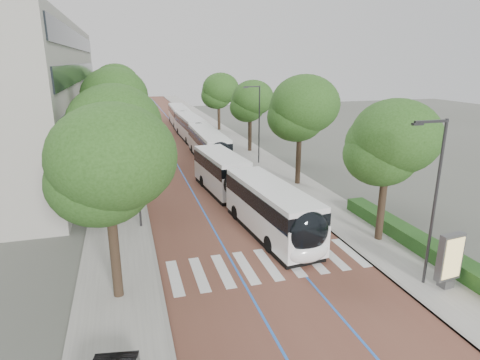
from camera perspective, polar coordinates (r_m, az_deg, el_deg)
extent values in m
plane|color=#51544C|center=(21.19, 4.44, -13.20)|extent=(160.00, 160.00, 0.00)
cube|color=brown|center=(58.49, -9.47, 6.04)|extent=(11.00, 140.00, 0.02)
cube|color=gray|center=(58.10, -16.86, 5.53)|extent=(4.00, 140.00, 0.12)
cube|color=gray|center=(59.80, -2.28, 6.53)|extent=(4.00, 140.00, 0.12)
cube|color=gray|center=(58.11, -14.98, 5.68)|extent=(0.20, 140.00, 0.14)
cube|color=gray|center=(59.38, -4.07, 6.43)|extent=(0.20, 140.00, 0.14)
cube|color=silver|center=(21.04, -9.25, -13.53)|extent=(0.55, 3.60, 0.01)
cube|color=silver|center=(21.19, -5.81, -13.15)|extent=(0.55, 3.60, 0.01)
cube|color=silver|center=(21.41, -2.44, -12.74)|extent=(0.55, 3.60, 0.01)
cube|color=silver|center=(21.70, 0.84, -12.30)|extent=(0.55, 3.60, 0.01)
cube|color=silver|center=(22.05, 4.02, -11.84)|extent=(0.55, 3.60, 0.01)
cube|color=silver|center=(22.47, 7.07, -11.35)|extent=(0.55, 3.60, 0.01)
cube|color=silver|center=(22.95, 9.99, -10.86)|extent=(0.55, 3.60, 0.01)
cube|color=silver|center=(23.49, 12.78, -10.36)|extent=(0.55, 3.60, 0.01)
cube|color=silver|center=(24.08, 15.43, -9.86)|extent=(0.55, 3.60, 0.01)
cube|color=blue|center=(58.32, -11.03, 5.94)|extent=(0.12, 126.00, 0.01)
cube|color=blue|center=(58.69, -7.91, 6.15)|extent=(0.12, 126.00, 0.01)
cube|color=black|center=(45.93, -20.85, 6.11)|extent=(0.12, 38.00, 1.60)
cube|color=black|center=(45.51, -21.26, 10.07)|extent=(0.12, 38.00, 1.60)
cube|color=black|center=(45.32, -21.70, 14.07)|extent=(0.12, 38.00, 1.60)
cube|color=black|center=(45.35, -22.12, 17.84)|extent=(0.12, 38.00, 1.60)
cube|color=#1E4317|center=(25.34, 24.34, -8.20)|extent=(1.20, 14.00, 0.80)
cylinder|color=#323235|center=(20.54, 25.92, -3.27)|extent=(0.14, 0.14, 8.00)
cube|color=#323235|center=(19.14, 25.59, 7.51)|extent=(1.70, 0.12, 0.12)
cube|color=#323235|center=(18.70, 23.94, 7.28)|extent=(0.50, 0.20, 0.10)
cylinder|color=#323235|center=(41.89, 2.74, 7.81)|extent=(0.14, 0.14, 8.00)
cube|color=#323235|center=(41.22, 1.74, 13.13)|extent=(1.70, 0.12, 0.12)
cube|color=#323235|center=(41.01, 0.78, 13.01)|extent=(0.50, 0.20, 0.10)
cylinder|color=#323235|center=(25.96, -14.49, 1.81)|extent=(0.14, 0.14, 8.00)
cylinder|color=black|center=(19.10, -17.34, -10.15)|extent=(0.44, 0.44, 4.32)
ellipsoid|color=#234917|center=(17.73, -18.43, 1.29)|extent=(5.34, 5.34, 4.54)
cylinder|color=black|center=(27.46, -17.20, -1.83)|extent=(0.44, 0.44, 4.36)
ellipsoid|color=#234917|center=(26.53, -17.93, 6.33)|extent=(5.82, 5.82, 4.94)
cylinder|color=black|center=(36.05, -17.17, 3.09)|extent=(0.44, 0.44, 5.09)
ellipsoid|color=#234917|center=(35.32, -17.82, 10.41)|extent=(5.39, 5.39, 4.59)
cylinder|color=black|center=(45.89, -17.09, 5.65)|extent=(0.44, 0.44, 4.74)
ellipsoid|color=#234917|center=(45.32, -17.56, 11.00)|extent=(5.49, 5.49, 4.66)
cylinder|color=black|center=(57.71, -17.06, 7.91)|extent=(0.44, 0.44, 5.01)
ellipsoid|color=#234917|center=(57.26, -17.45, 12.41)|extent=(5.95, 5.95, 5.06)
cylinder|color=black|center=(72.61, -17.01, 9.45)|extent=(0.44, 0.44, 4.71)
ellipsoid|color=#234917|center=(72.26, -17.30, 12.81)|extent=(6.27, 6.27, 5.33)
cylinder|color=black|center=(25.38, 19.46, -3.82)|extent=(0.44, 0.44, 4.14)
ellipsoid|color=#234917|center=(24.38, 20.30, 4.50)|extent=(5.01, 5.01, 4.26)
cylinder|color=black|center=(35.27, 8.30, 2.94)|extent=(0.44, 0.44, 4.57)
ellipsoid|color=#234917|center=(34.54, 8.59, 9.64)|extent=(5.78, 5.78, 4.91)
cylinder|color=black|center=(48.13, 1.41, 6.48)|extent=(0.44, 0.44, 4.11)
ellipsoid|color=#234917|center=(47.61, 1.44, 10.90)|extent=(4.83, 4.83, 4.10)
cylinder|color=black|center=(63.38, -3.01, 8.93)|extent=(0.44, 0.44, 4.14)
ellipsoid|color=#234917|center=(62.99, -3.06, 12.33)|extent=(5.59, 5.59, 4.75)
cylinder|color=black|center=(29.43, 0.04, -0.67)|extent=(2.37, 1.11, 2.30)
cube|color=white|center=(25.17, 4.35, -5.01)|extent=(3.36, 9.55, 1.82)
cube|color=black|center=(24.77, 4.41, -2.56)|extent=(3.38, 9.37, 0.97)
cube|color=white|center=(24.57, 4.44, -1.14)|extent=(3.29, 9.36, 0.31)
cube|color=black|center=(25.59, 4.30, -7.27)|extent=(3.27, 9.17, 0.35)
cube|color=white|center=(33.46, -2.68, 0.54)|extent=(3.21, 7.94, 1.82)
cube|color=black|center=(33.17, -2.71, 2.43)|extent=(3.23, 7.79, 0.97)
cube|color=white|center=(33.02, -2.72, 3.51)|extent=(3.14, 7.78, 0.31)
cube|color=black|center=(33.78, -2.65, -1.23)|extent=(3.13, 7.63, 0.35)
ellipsoid|color=black|center=(21.23, 9.75, -7.29)|extent=(2.44, 1.31, 2.28)
ellipsoid|color=white|center=(21.67, 9.67, -10.09)|extent=(2.43, 1.21, 1.14)
cylinder|color=black|center=(23.14, 4.24, -9.08)|extent=(0.39, 1.02, 1.00)
cylinder|color=black|center=(24.13, 9.13, -8.14)|extent=(0.39, 1.02, 1.00)
cylinder|color=black|center=(34.88, -5.31, -0.15)|extent=(0.39, 1.02, 1.00)
cylinder|color=black|center=(35.55, -1.81, 0.24)|extent=(0.39, 1.02, 1.00)
cylinder|color=black|center=(27.66, -0.58, -4.62)|extent=(0.39, 1.02, 1.00)
cylinder|color=black|center=(28.49, 3.68, -4.01)|extent=(0.39, 1.02, 1.00)
cube|color=white|center=(44.15, -4.54, 4.46)|extent=(2.60, 12.02, 1.82)
cube|color=black|center=(43.93, -4.58, 5.91)|extent=(2.64, 11.78, 0.97)
cube|color=white|center=(43.82, -4.60, 6.74)|extent=(2.55, 11.78, 0.31)
cube|color=black|center=(44.39, -4.51, 3.09)|extent=(2.55, 11.54, 0.35)
ellipsoid|color=black|center=(38.40, -2.85, 3.78)|extent=(2.36, 1.12, 2.28)
ellipsoid|color=white|center=(38.63, -2.81, 2.12)|extent=(2.36, 1.02, 1.14)
cylinder|color=black|center=(40.68, -5.08, 2.29)|extent=(0.31, 1.00, 1.00)
cylinder|color=black|center=(41.14, -1.99, 2.51)|extent=(0.31, 1.00, 1.00)
cylinder|color=black|center=(47.78, -6.76, 4.40)|extent=(0.31, 1.00, 1.00)
cylinder|color=black|center=(48.17, -4.10, 4.57)|extent=(0.31, 1.00, 1.00)
cube|color=white|center=(56.64, -7.06, 7.08)|extent=(2.67, 12.03, 1.82)
cube|color=black|center=(56.46, -7.10, 8.22)|extent=(2.70, 11.79, 0.97)
cube|color=white|center=(56.37, -7.13, 8.87)|extent=(2.61, 11.79, 0.31)
cube|color=black|center=(56.82, -7.02, 6.00)|extent=(2.61, 11.55, 0.35)
ellipsoid|color=black|center=(50.84, -5.91, 6.88)|extent=(2.37, 1.13, 2.28)
ellipsoid|color=white|center=(50.99, -5.86, 5.61)|extent=(2.36, 1.03, 1.14)
cylinder|color=black|center=(53.09, -7.55, 5.59)|extent=(0.31, 1.00, 1.00)
cylinder|color=black|center=(53.50, -5.15, 5.75)|extent=(0.31, 1.00, 1.00)
cylinder|color=black|center=(60.29, -8.75, 6.86)|extent=(0.31, 1.00, 1.00)
cylinder|color=black|center=(60.65, -6.62, 6.99)|extent=(0.31, 1.00, 1.00)
cube|color=white|center=(69.28, -8.67, 8.75)|extent=(2.90, 12.08, 1.82)
cube|color=black|center=(69.14, -8.71, 9.68)|extent=(2.93, 11.84, 0.97)
cube|color=white|center=(69.06, -8.74, 10.21)|extent=(2.84, 11.83, 0.31)
cube|color=black|center=(69.43, -8.63, 7.86)|extent=(2.83, 11.59, 0.35)
ellipsoid|color=black|center=(63.41, -8.15, 8.73)|extent=(2.39, 1.18, 2.28)
ellipsoid|color=white|center=(63.53, -8.10, 7.71)|extent=(2.38, 1.08, 1.14)
cylinder|color=black|center=(65.74, -9.30, 7.63)|extent=(0.33, 1.01, 1.00)
cylinder|color=black|center=(65.97, -7.33, 7.74)|extent=(0.33, 1.01, 1.00)
cylinder|color=black|center=(73.03, -9.85, 8.49)|extent=(0.33, 1.01, 1.00)
cylinder|color=black|center=(73.24, -8.07, 8.59)|extent=(0.33, 1.01, 1.00)
cube|color=#59595B|center=(22.11, 27.20, -12.85)|extent=(0.66, 0.57, 0.40)
cube|color=#59595B|center=(21.52, 27.69, -9.65)|extent=(1.35, 0.49, 2.33)
cube|color=#DEC575|center=(21.41, 28.08, -9.84)|extent=(1.11, 0.14, 2.02)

